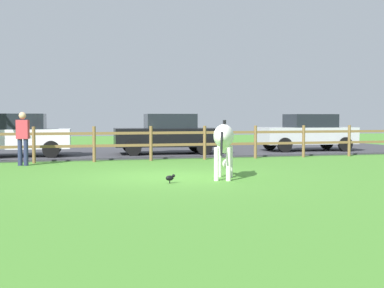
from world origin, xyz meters
TOP-DOWN VIEW (x-y plane):
  - ground_plane at (0.00, 0.00)m, footprint 60.00×60.00m
  - parking_asphalt at (0.00, 9.30)m, footprint 28.00×7.40m
  - paddock_fence at (-0.46, 5.00)m, footprint 21.18×0.11m
  - zebra at (1.10, -0.76)m, footprint 1.02×1.82m
  - crow_on_grass at (-0.38, -1.35)m, footprint 0.21×0.10m
  - parked_car_white at (-4.00, 7.59)m, footprint 4.13×2.15m
  - parked_car_silver at (7.90, 7.82)m, footprint 4.09×2.07m
  - parked_car_black at (1.65, 7.52)m, footprint 4.14×2.17m
  - visitor_near_fence at (-3.65, 4.21)m, footprint 0.41×0.31m

SIDE VIEW (x-z plane):
  - ground_plane at x=0.00m, z-range 0.00..0.00m
  - parking_asphalt at x=0.00m, z-range 0.00..0.05m
  - crow_on_grass at x=-0.38m, z-range 0.02..0.23m
  - paddock_fence at x=-0.46m, z-range 0.08..1.27m
  - parked_car_white at x=-4.00m, z-range 0.06..1.62m
  - parked_car_silver at x=7.90m, z-range 0.06..1.62m
  - parked_car_black at x=1.65m, z-range 0.06..1.62m
  - visitor_near_fence at x=-3.65m, z-range 0.09..1.73m
  - zebra at x=1.10m, z-range 0.22..1.63m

